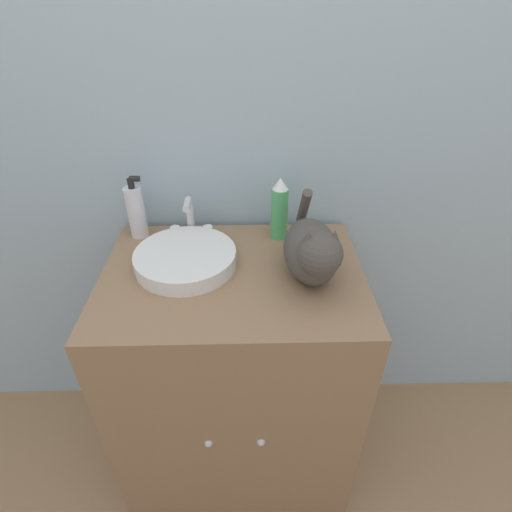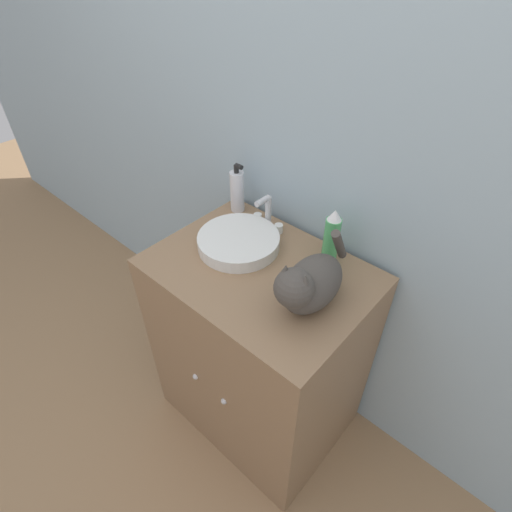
% 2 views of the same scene
% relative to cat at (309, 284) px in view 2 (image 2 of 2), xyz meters
% --- Properties ---
extents(ground_plane, '(8.00, 8.00, 0.00)m').
position_rel_cat_xyz_m(ground_plane, '(-0.22, -0.24, -0.99)').
color(ground_plane, '#997551').
extents(wall_back, '(6.00, 0.05, 2.50)m').
position_rel_cat_xyz_m(wall_back, '(-0.22, 0.35, 0.26)').
color(wall_back, '#9EB7C6').
rests_on(wall_back, ground_plane).
extents(vanity_cabinet, '(0.75, 0.56, 0.89)m').
position_rel_cat_xyz_m(vanity_cabinet, '(-0.22, 0.03, -0.54)').
color(vanity_cabinet, '#8C6B4C').
rests_on(vanity_cabinet, ground_plane).
extents(sink_basin, '(0.29, 0.29, 0.05)m').
position_rel_cat_xyz_m(sink_basin, '(-0.35, 0.07, -0.07)').
color(sink_basin, white).
rests_on(sink_basin, vanity_cabinet).
extents(faucet, '(0.14, 0.08, 0.14)m').
position_rel_cat_xyz_m(faucet, '(-0.35, 0.23, -0.03)').
color(faucet, silver).
rests_on(faucet, vanity_cabinet).
extents(cat, '(0.16, 0.35, 0.21)m').
position_rel_cat_xyz_m(cat, '(0.00, 0.00, 0.00)').
color(cat, '#47423D').
rests_on(cat, vanity_cabinet).
extents(soap_bottle, '(0.06, 0.06, 0.21)m').
position_rel_cat_xyz_m(soap_bottle, '(-0.52, 0.24, -0.00)').
color(soap_bottle, silver).
rests_on(soap_bottle, vanity_cabinet).
extents(spray_bottle, '(0.05, 0.05, 0.20)m').
position_rel_cat_xyz_m(spray_bottle, '(-0.07, 0.23, 0.01)').
color(spray_bottle, '#4CB266').
rests_on(spray_bottle, vanity_cabinet).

